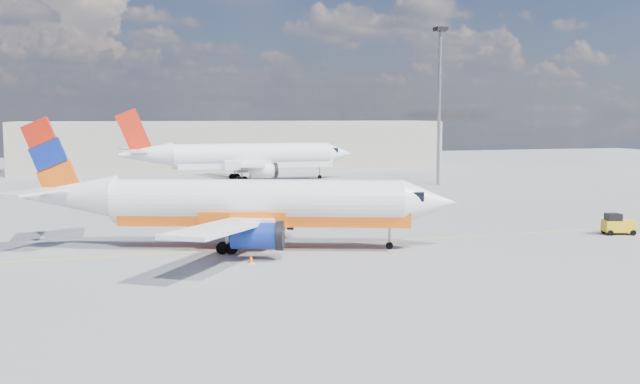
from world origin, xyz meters
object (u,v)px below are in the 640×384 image
object	(u,v)px
second_jet	(245,157)
traffic_cone	(251,259)
gse_tug	(618,224)
main_jet	(244,204)

from	to	relation	value
second_jet	traffic_cone	world-z (taller)	second_jet
gse_tug	traffic_cone	xyz separation A→B (m)	(-28.79, -2.37, -0.47)
gse_tug	traffic_cone	world-z (taller)	gse_tug
main_jet	second_jet	bearing A→B (deg)	98.43
traffic_cone	second_jet	bearing A→B (deg)	79.25
traffic_cone	gse_tug	bearing A→B (deg)	4.71
main_jet	second_jet	xyz separation A→B (m)	(9.66, 49.10, 0.31)
gse_tug	second_jet	bearing A→B (deg)	125.92
gse_tug	main_jet	bearing A→B (deg)	-169.33
second_jet	main_jet	bearing A→B (deg)	-102.54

